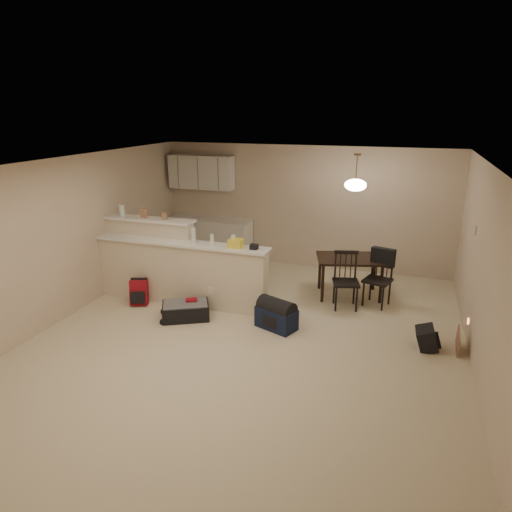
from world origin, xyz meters
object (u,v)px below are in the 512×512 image
at_px(dining_chair_far, 378,279).
at_px(black_daypack, 427,338).
at_px(dining_table, 350,262).
at_px(red_backpack, 139,292).
at_px(navy_duffel, 276,318).
at_px(suitcase, 186,311).
at_px(pendant_lamp, 356,184).
at_px(dining_chair_near, 346,281).

distance_m(dining_chair_far, black_daypack, 1.54).
distance_m(dining_table, black_daypack, 2.07).
distance_m(dining_table, red_backpack, 3.68).
bearing_deg(navy_duffel, suitcase, -153.32).
height_order(pendant_lamp, red_backpack, pendant_lamp).
bearing_deg(dining_table, red_backpack, -170.97).
bearing_deg(navy_duffel, red_backpack, -160.68).
xyz_separation_m(red_backpack, navy_duffel, (2.46, -0.12, -0.05)).
bearing_deg(dining_chair_far, dining_chair_near, -134.66).
height_order(dining_chair_near, suitcase, dining_chair_near).
relative_size(pendant_lamp, dining_chair_far, 0.65).
distance_m(dining_chair_far, navy_duffel, 1.95).
relative_size(dining_chair_near, navy_duffel, 1.58).
bearing_deg(dining_chair_far, black_daypack, -41.72).
distance_m(dining_table, pendant_lamp, 1.36).
xyz_separation_m(suitcase, navy_duffel, (1.47, 0.12, 0.04)).
distance_m(pendant_lamp, dining_chair_near, 1.61).
bearing_deg(dining_chair_far, dining_table, 167.58).
bearing_deg(dining_table, dining_chair_far, -44.61).
xyz_separation_m(pendant_lamp, red_backpack, (-3.33, -1.51, -1.77)).
relative_size(pendant_lamp, navy_duffel, 1.03).
height_order(suitcase, black_daypack, black_daypack).
xyz_separation_m(dining_chair_near, navy_duffel, (-0.88, -1.09, -0.31)).
height_order(dining_chair_near, black_daypack, dining_chair_near).
bearing_deg(dining_table, black_daypack, -65.94).
bearing_deg(red_backpack, suitcase, -33.49).
bearing_deg(red_backpack, dining_chair_near, -3.96).
bearing_deg(dining_table, pendant_lamp, 74.59).
xyz_separation_m(dining_chair_near, suitcase, (-2.35, -1.21, -0.35)).
bearing_deg(navy_duffel, pendant_lamp, 83.96).
distance_m(dining_chair_far, red_backpack, 4.03).
distance_m(dining_table, suitcase, 2.96).
xyz_separation_m(pendant_lamp, navy_duffel, (-0.87, -1.63, -1.83)).
bearing_deg(dining_chair_far, suitcase, -135.80).
bearing_deg(dining_chair_near, red_backpack, -178.69).
xyz_separation_m(dining_table, navy_duffel, (-0.87, -1.63, -0.46)).
bearing_deg(dining_chair_near, pendant_lamp, 76.28).
bearing_deg(suitcase, red_backpack, 138.94).
height_order(dining_chair_near, dining_chair_far, same).
bearing_deg(suitcase, black_daypack, -24.68).
distance_m(pendant_lamp, suitcase, 3.47).
bearing_deg(suitcase, navy_duffel, -23.06).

